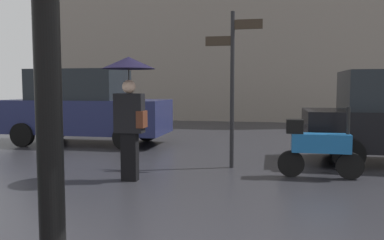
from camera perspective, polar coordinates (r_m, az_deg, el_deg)
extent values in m
cylinder|color=black|center=(1.42, -20.23, -2.70)|extent=(0.09, 0.09, 2.77)
cube|color=black|center=(6.58, -9.15, -5.36)|extent=(0.27, 0.17, 0.81)
cube|color=black|center=(6.50, -9.24, 1.01)|extent=(0.48, 0.22, 0.65)
sphere|color=beige|center=(6.48, -9.29, 4.88)|extent=(0.22, 0.22, 0.22)
cube|color=#512819|center=(6.43, -7.42, 0.11)|extent=(0.12, 0.24, 0.28)
cylinder|color=black|center=(6.48, -9.31, 6.13)|extent=(0.02, 0.02, 0.30)
cone|color=black|center=(6.49, -9.34, 8.33)|extent=(0.88, 0.88, 0.20)
cylinder|color=black|center=(7.14, 22.24, -6.29)|extent=(0.46, 0.09, 0.46)
cylinder|color=black|center=(7.02, 14.38, -6.25)|extent=(0.46, 0.09, 0.46)
cube|color=#195999|center=(7.00, 18.42, -3.23)|extent=(0.97, 0.32, 0.32)
cube|color=black|center=(6.93, 14.89, -0.89)|extent=(0.28, 0.28, 0.24)
cylinder|color=black|center=(7.03, 22.04, -0.43)|extent=(0.06, 0.06, 0.55)
cube|color=#1E234C|center=(11.07, -15.15, 0.56)|extent=(4.43, 1.71, 0.91)
cube|color=black|center=(11.14, -16.27, 5.02)|extent=(2.44, 1.58, 0.82)
cylinder|color=black|center=(11.35, -6.63, -1.51)|extent=(0.63, 0.18, 0.63)
cylinder|color=black|center=(9.75, -9.80, -2.59)|extent=(0.63, 0.18, 0.63)
cylinder|color=black|center=(12.55, -19.21, -1.14)|extent=(0.63, 0.18, 0.63)
cylinder|color=black|center=(11.12, -23.74, -2.01)|extent=(0.63, 0.18, 0.63)
cylinder|color=black|center=(9.53, 20.28, -3.07)|extent=(0.60, 0.18, 0.60)
cylinder|color=black|center=(7.89, 22.10, -4.72)|extent=(0.60, 0.18, 0.60)
cylinder|color=black|center=(7.48, 5.94, 4.32)|extent=(0.08, 0.08, 3.00)
cube|color=#33281E|center=(7.55, 8.21, 13.81)|extent=(0.56, 0.04, 0.18)
cube|color=#33281E|center=(7.56, 4.00, 11.54)|extent=(0.52, 0.04, 0.18)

